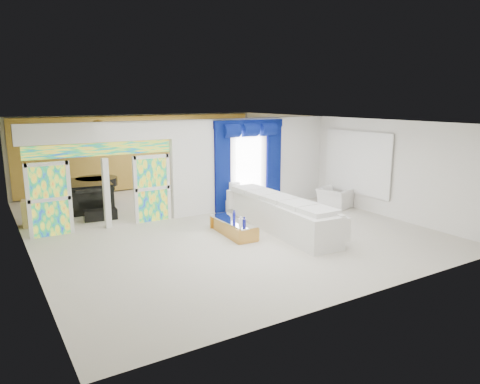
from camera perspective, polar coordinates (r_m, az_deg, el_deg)
floor at (r=13.29m, az=-3.80°, el=-3.87°), size 12.00×12.00×0.00m
dividing_wall at (r=14.89m, az=1.70°, el=3.77°), size 5.70×0.18×3.00m
dividing_header at (r=12.76m, az=-17.64°, el=7.39°), size 4.30×0.18×0.55m
stained_panel_left at (r=12.74m, az=-23.37°, el=-0.90°), size 0.95×0.04×2.00m
stained_panel_right at (r=13.40m, az=-11.26°, el=0.45°), size 0.95×0.04×2.00m
stained_transom at (r=12.80m, az=-17.51°, el=5.27°), size 4.00×0.05×0.35m
window_pane at (r=14.68m, az=1.09°, el=3.46°), size 1.00×0.02×2.30m
blue_drape_left at (r=14.16m, az=-2.27°, el=2.93°), size 0.55×0.10×2.80m
blue_drape_right at (r=15.21m, az=4.34°, el=3.54°), size 0.55×0.10×2.80m
blue_pelmet at (r=14.51m, az=1.17°, el=8.80°), size 2.60×0.12×0.25m
wall_mirror at (r=15.12m, az=14.84°, el=3.69°), size 0.04×2.70×1.90m
gold_curtains at (r=18.36m, az=-12.44°, el=5.05°), size 9.70×0.12×2.90m
white_sofa at (r=12.42m, az=5.24°, el=-3.01°), size 1.25×4.47×0.84m
coffee_table at (r=12.01m, az=-0.85°, el=-4.62°), size 0.70×1.77×0.39m
console_table at (r=14.59m, az=0.31°, el=-1.64°), size 1.16×0.46×0.38m
table_lamp at (r=14.33m, az=-0.71°, el=0.08°), size 0.36×0.36×0.58m
armchair at (r=15.26m, az=12.12°, el=-0.77°), size 1.11×1.20×0.65m
grand_piano at (r=15.55m, az=-19.05°, el=-0.40°), size 1.58×1.98×0.94m
piano_bench at (r=14.10m, az=-17.55°, el=-2.81°), size 1.00×0.47×0.32m
tv_console at (r=14.11m, az=-25.23°, el=-2.45°), size 0.59×0.55×0.77m
chandelier at (r=15.22m, az=-17.79°, el=7.74°), size 0.60×0.60×0.60m
decanters at (r=11.68m, az=-0.06°, el=-3.63°), size 0.15×0.71×0.23m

